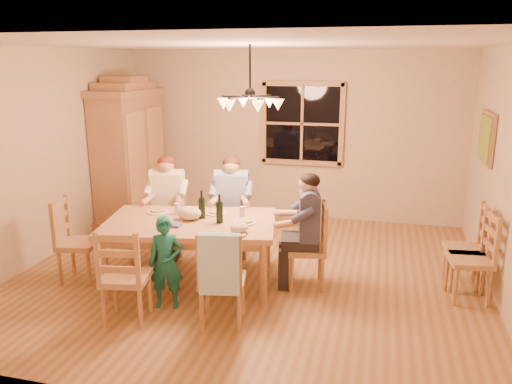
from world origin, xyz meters
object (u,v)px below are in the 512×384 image
(chair_end_right, at_px, (306,261))
(adult_woman, at_px, (167,193))
(chair_far_left, at_px, (169,232))
(chair_end_left, at_px, (80,255))
(chair_far_right, at_px, (232,233))
(child, at_px, (166,263))
(chair_spare_front, at_px, (468,273))
(adult_plaid_man, at_px, (231,194))
(wine_bottle_a, at_px, (202,204))
(wine_bottle_b, at_px, (219,209))
(armoire, at_px, (129,156))
(chandelier, at_px, (250,102))
(chair_near_right, at_px, (223,294))
(chair_near_left, at_px, (127,292))
(dining_table, at_px, (191,229))
(chair_spare_back, at_px, (464,263))
(adult_slate_man, at_px, (308,216))

(chair_end_right, bearing_deg, adult_woman, 63.43)
(chair_far_left, height_order, chair_end_left, same)
(chair_far_right, bearing_deg, child, 70.89)
(chair_far_right, bearing_deg, chair_spare_front, 157.26)
(adult_plaid_man, bearing_deg, chair_far_left, -0.00)
(adult_plaid_man, bearing_deg, wine_bottle_a, 72.52)
(child, bearing_deg, wine_bottle_b, 41.98)
(wine_bottle_a, distance_m, child, 0.87)
(wine_bottle_a, relative_size, chair_spare_front, 0.33)
(chair_spare_front, bearing_deg, armoire, 62.78)
(chandelier, distance_m, wine_bottle_b, 1.25)
(chandelier, bearing_deg, chair_near_right, -88.07)
(chandelier, distance_m, adult_woman, 1.79)
(chair_near_right, distance_m, wine_bottle_a, 1.24)
(chair_far_right, height_order, child, chair_far_right)
(chair_near_left, xyz_separation_m, chair_end_right, (1.61, 1.23, 0.00))
(chair_spare_front, bearing_deg, dining_table, 88.25)
(chandelier, bearing_deg, wine_bottle_a, -149.50)
(armoire, height_order, wine_bottle_b, armoire)
(chair_end_right, height_order, wine_bottle_b, wine_bottle_b)
(chair_far_right, bearing_deg, chair_near_right, 93.37)
(chandelier, distance_m, chair_near_right, 2.15)
(wine_bottle_a, relative_size, chair_spare_back, 0.33)
(chair_end_left, xyz_separation_m, child, (1.27, -0.37, 0.19))
(chair_near_right, distance_m, child, 0.72)
(dining_table, relative_size, adult_woman, 2.40)
(chair_end_left, relative_size, adult_slate_man, 1.13)
(chair_near_right, bearing_deg, wine_bottle_b, 98.89)
(adult_slate_man, distance_m, child, 1.63)
(chair_near_left, bearing_deg, wine_bottle_b, 45.89)
(adult_slate_man, bearing_deg, adult_plaid_man, 46.64)
(adult_plaid_man, distance_m, chair_spare_back, 2.92)
(chair_far_left, bearing_deg, dining_table, 117.90)
(chair_end_left, relative_size, wine_bottle_b, 3.00)
(armoire, distance_m, chair_far_left, 1.86)
(dining_table, bearing_deg, adult_woman, 128.68)
(chair_end_left, bearing_deg, chair_near_left, 43.26)
(chandelier, xyz_separation_m, child, (-0.63, -1.03, -1.58))
(child, height_order, chair_spare_back, chair_spare_back)
(chair_end_left, relative_size, adult_woman, 1.13)
(dining_table, relative_size, chair_near_right, 2.12)
(chair_near_right, bearing_deg, child, 153.98)
(chair_end_left, bearing_deg, dining_table, 90.00)
(dining_table, xyz_separation_m, chair_spare_back, (3.05, 0.65, -0.36))
(armoire, xyz_separation_m, chair_end_left, (0.52, -2.27, -0.75))
(chair_spare_back, bearing_deg, wine_bottle_a, 94.39)
(chair_end_left, bearing_deg, wine_bottle_b, 88.16)
(chair_far_left, relative_size, adult_slate_man, 1.13)
(armoire, height_order, chair_near_right, armoire)
(adult_plaid_man, distance_m, adult_slate_man, 1.32)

